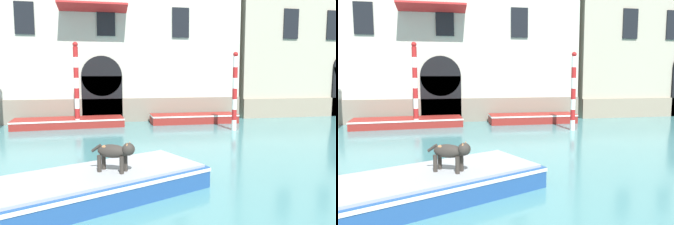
# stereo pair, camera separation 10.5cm
# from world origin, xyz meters

# --- Properties ---
(palazzo_right) EXTENTS (15.05, 6.13, 14.89)m
(palazzo_right) POSITION_xyz_m (20.53, 20.73, 7.43)
(palazzo_right) COLOR #B2A893
(palazzo_right) RESTS_ON ground_plane
(boat_foreground) EXTENTS (7.07, 4.72, 0.57)m
(boat_foreground) POSITION_xyz_m (3.48, 5.72, 0.30)
(boat_foreground) COLOR #234C8C
(boat_foreground) RESTS_ON ground_plane
(dog_on_deck) EXTENTS (0.97, 0.62, 0.70)m
(dog_on_deck) POSITION_xyz_m (4.71, 6.04, 1.03)
(dog_on_deck) COLOR #332D28
(dog_on_deck) RESTS_ON boat_foreground
(boat_moored_near_palazzo) EXTENTS (5.69, 2.09, 0.46)m
(boat_moored_near_palazzo) POSITION_xyz_m (2.70, 16.40, 0.24)
(boat_moored_near_palazzo) COLOR maroon
(boat_moored_near_palazzo) RESTS_ON ground_plane
(boat_moored_far) EXTENTS (4.91, 1.56, 0.50)m
(boat_moored_far) POSITION_xyz_m (9.48, 16.56, 0.27)
(boat_moored_far) COLOR maroon
(boat_moored_far) RESTS_ON ground_plane
(mooring_pole_0) EXTENTS (0.24, 0.24, 3.82)m
(mooring_pole_0) POSITION_xyz_m (10.75, 13.76, 1.93)
(mooring_pole_0) COLOR white
(mooring_pole_0) RESTS_ON ground_plane
(mooring_pole_1) EXTENTS (0.25, 0.25, 4.34)m
(mooring_pole_1) POSITION_xyz_m (3.17, 15.72, 2.19)
(mooring_pole_1) COLOR white
(mooring_pole_1) RESTS_ON ground_plane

